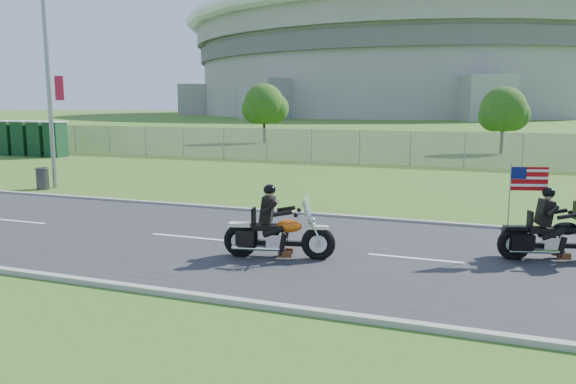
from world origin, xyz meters
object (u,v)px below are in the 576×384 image
(porta_toilet_d, at_px, (7,138))
(motorcycle_follow, at_px, (555,236))
(porta_toilet_a, at_px, (56,140))
(trash_can, at_px, (43,179))
(porta_toilet_b, at_px, (39,139))
(porta_toilet_c, at_px, (23,139))
(streetlight, at_px, (51,53))
(motorcycle_lead, at_px, (277,236))

(porta_toilet_d, distance_m, motorcycle_follow, 36.84)
(porta_toilet_a, distance_m, trash_can, 15.19)
(porta_toilet_b, height_order, porta_toilet_c, same)
(streetlight, relative_size, trash_can, 11.32)
(streetlight, bearing_deg, porta_toilet_a, 132.91)
(porta_toilet_a, bearing_deg, porta_toilet_d, 180.00)
(porta_toilet_c, height_order, trash_can, porta_toilet_c)
(porta_toilet_b, xyz_separation_m, motorcycle_lead, (24.36, -18.01, -0.59))
(porta_toilet_a, distance_m, porta_toilet_b, 1.40)
(porta_toilet_d, height_order, trash_can, porta_toilet_d)
(porta_toilet_b, height_order, porta_toilet_d, same)
(porta_toilet_d, height_order, motorcycle_lead, porta_toilet_d)
(porta_toilet_d, distance_m, motorcycle_lead, 32.59)
(porta_toilet_c, xyz_separation_m, motorcycle_follow, (31.78, -16.00, -0.56))
(trash_can, bearing_deg, streetlight, 77.63)
(streetlight, bearing_deg, porta_toilet_d, 142.83)
(porta_toilet_d, bearing_deg, porta_toilet_a, 0.00)
(porta_toilet_d, bearing_deg, motorcycle_follow, -25.75)
(porta_toilet_d, bearing_deg, streetlight, -37.17)
(porta_toilet_b, bearing_deg, trash_can, -45.71)
(streetlight, distance_m, porta_toilet_c, 17.34)
(porta_toilet_b, xyz_separation_m, porta_toilet_d, (-2.80, 0.00, 0.00))
(streetlight, height_order, motorcycle_follow, streetlight)
(porta_toilet_c, bearing_deg, porta_toilet_d, 180.00)
(streetlight, bearing_deg, motorcycle_follow, -15.40)
(trash_can, bearing_deg, motorcycle_lead, -26.30)
(porta_toilet_a, height_order, porta_toilet_c, same)
(porta_toilet_a, distance_m, porta_toilet_d, 4.20)
(streetlight, bearing_deg, trash_can, -102.37)
(motorcycle_follow, bearing_deg, streetlight, 148.60)
(streetlight, distance_m, porta_toilet_d, 18.40)
(porta_toilet_b, height_order, motorcycle_lead, porta_toilet_b)
(porta_toilet_a, xyz_separation_m, motorcycle_follow, (28.98, -16.00, -0.56))
(porta_toilet_d, xyz_separation_m, trash_can, (14.05, -11.53, -0.71))
(streetlight, relative_size, motorcycle_follow, 3.97)
(porta_toilet_b, height_order, trash_can, porta_toilet_b)
(streetlight, relative_size, porta_toilet_b, 4.35)
(streetlight, distance_m, porta_toilet_b, 16.33)
(motorcycle_lead, bearing_deg, porta_toilet_c, 132.80)
(streetlight, xyz_separation_m, porta_toilet_b, (-11.42, 10.78, -4.49))
(motorcycle_lead, bearing_deg, porta_toilet_a, 129.65)
(porta_toilet_d, bearing_deg, porta_toilet_c, 0.00)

